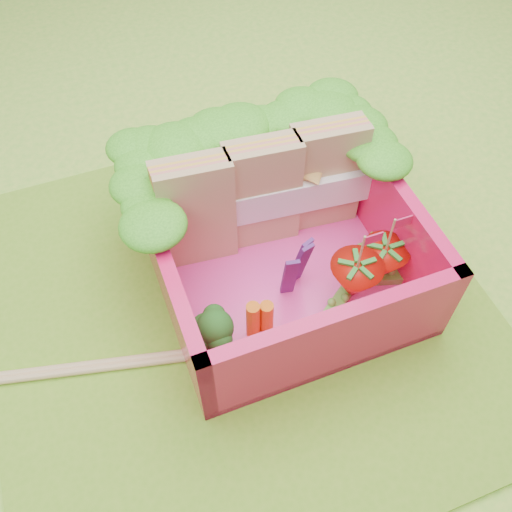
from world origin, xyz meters
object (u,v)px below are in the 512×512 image
Objects in this scene: strawberry_left at (354,281)px; strawberry_right at (382,263)px; broccoli at (215,329)px; bento_box at (282,245)px; sandwich_stack at (263,193)px; chopsticks at (53,372)px.

strawberry_left is 0.20m from strawberry_right.
broccoli is 0.65× the size of strawberry_right.
bento_box is 0.54m from strawberry_right.
strawberry_right is at bearing -47.53° from sandwich_stack.
strawberry_left is at bearing -45.50° from bento_box.
bento_box is 2.63× the size of strawberry_right.
sandwich_stack is at bearing 89.09° from bento_box.
broccoli is at bearing -12.62° from chopsticks.
bento_box reaches higher than broccoli.
sandwich_stack is 0.67m from strawberry_left.
bento_box is 0.57× the size of chopsticks.
broccoli is (-0.48, -0.33, -0.04)m from bento_box.
sandwich_stack is 2.43× the size of strawberry_left.
strawberry_right is at bearing -26.42° from bento_box.
strawberry_left reaches higher than chopsticks.
sandwich_stack is 0.73m from strawberry_right.
strawberry_left is 1.04× the size of strawberry_right.
broccoli is (-0.48, -0.61, -0.15)m from sandwich_stack.
bento_box reaches higher than strawberry_right.
bento_box is at bearing -90.91° from sandwich_stack.
strawberry_left is at bearing 2.55° from broccoli.
chopsticks is at bearing 177.01° from strawberry_right.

